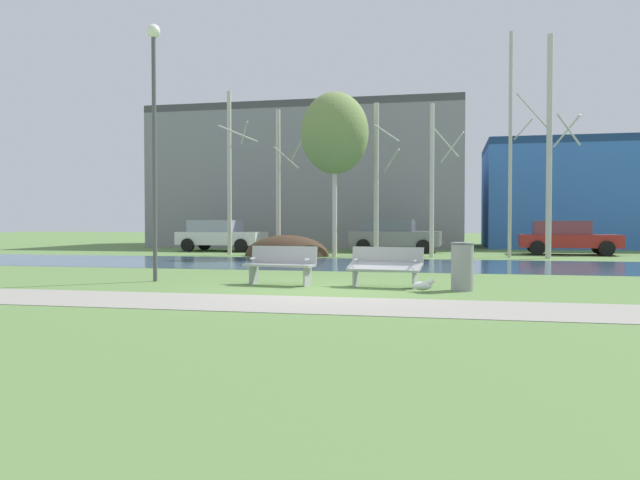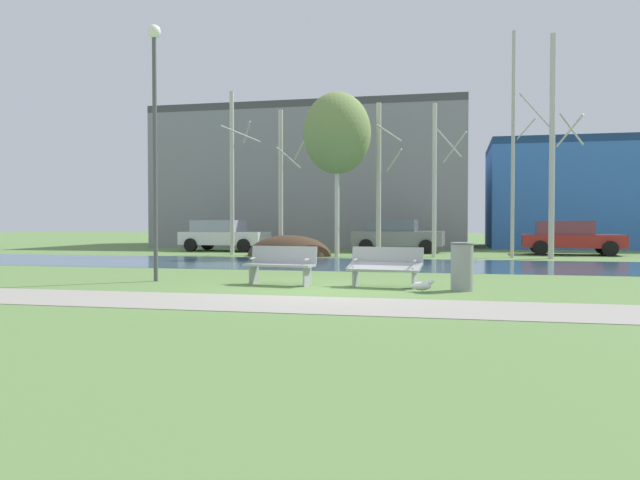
# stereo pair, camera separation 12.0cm
# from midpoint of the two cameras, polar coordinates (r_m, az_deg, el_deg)

# --- Properties ---
(ground_plane) EXTENTS (120.00, 120.00, 0.00)m
(ground_plane) POSITION_cam_midpoint_polar(r_m,az_deg,el_deg) (22.61, 5.25, -1.94)
(ground_plane) COLOR #5B7F42
(paved_path_strip) EXTENTS (60.00, 2.17, 0.01)m
(paved_path_strip) POSITION_cam_midpoint_polar(r_m,az_deg,el_deg) (10.64, -2.44, -5.95)
(paved_path_strip) COLOR gray
(paved_path_strip) RESTS_ON ground
(river_band) EXTENTS (80.00, 6.34, 0.01)m
(river_band) POSITION_cam_midpoint_polar(r_m,az_deg,el_deg) (20.76, 4.65, -2.25)
(river_band) COLOR #33516B
(river_band) RESTS_ON ground
(soil_mound) EXTENTS (3.60, 2.55, 1.76)m
(soil_mound) POSITION_cam_midpoint_polar(r_m,az_deg,el_deg) (25.93, -3.23, -1.48)
(soil_mound) COLOR #423021
(soil_mound) RESTS_ON ground
(bench_left) EXTENTS (1.66, 0.77, 0.87)m
(bench_left) POSITION_cam_midpoint_polar(r_m,az_deg,el_deg) (13.91, -3.90, -2.23)
(bench_left) COLOR #9EA0A3
(bench_left) RESTS_ON ground
(bench_right) EXTENTS (1.66, 0.77, 0.87)m
(bench_right) POSITION_cam_midpoint_polar(r_m,az_deg,el_deg) (13.47, 5.83, -2.37)
(bench_right) COLOR #9EA0A3
(bench_right) RESTS_ON ground
(trash_bin) EXTENTS (0.48, 0.48, 1.00)m
(trash_bin) POSITION_cam_midpoint_polar(r_m,az_deg,el_deg) (13.03, 12.79, -2.33)
(trash_bin) COLOR gray
(trash_bin) RESTS_ON ground
(seagull) EXTENTS (0.48, 0.18, 0.27)m
(seagull) POSITION_cam_midpoint_polar(r_m,az_deg,el_deg) (12.68, 9.27, -4.17)
(seagull) COLOR white
(seagull) RESTS_ON ground
(streetlamp) EXTENTS (0.32, 0.32, 6.11)m
(streetlamp) POSITION_cam_midpoint_polar(r_m,az_deg,el_deg) (15.44, -15.35, 11.23)
(streetlamp) COLOR #4C4C51
(streetlamp) RESTS_ON ground
(birch_far_left) EXTENTS (1.43, 2.21, 7.12)m
(birch_far_left) POSITION_cam_midpoint_polar(r_m,az_deg,el_deg) (27.28, -8.47, 6.33)
(birch_far_left) COLOR beige
(birch_far_left) RESTS_ON ground
(birch_left) EXTENTS (1.39, 2.21, 6.30)m
(birch_left) POSITION_cam_midpoint_polar(r_m,az_deg,el_deg) (26.90, -3.93, 5.52)
(birch_left) COLOR beige
(birch_left) RESTS_ON ground
(birch_center_left) EXTENTS (2.79, 2.79, 6.76)m
(birch_center_left) POSITION_cam_midpoint_polar(r_m,az_deg,el_deg) (25.64, 1.24, 9.84)
(birch_center_left) COLOR beige
(birch_center_left) RESTS_ON ground
(birch_center) EXTENTS (1.10, 1.93, 6.39)m
(birch_center) POSITION_cam_midpoint_polar(r_m,az_deg,el_deg) (25.88, 5.16, 5.74)
(birch_center) COLOR #BCB7A8
(birch_center) RESTS_ON ground
(birch_center_right) EXTENTS (1.36, 2.31, 6.21)m
(birch_center_right) POSITION_cam_midpoint_polar(r_m,az_deg,el_deg) (25.38, 10.30, 5.65)
(birch_center_right) COLOR beige
(birch_center_right) RESTS_ON ground
(birch_right) EXTENTS (1.49, 2.27, 9.02)m
(birch_right) POSITION_cam_midpoint_polar(r_m,az_deg,el_deg) (26.01, 17.16, 8.51)
(birch_right) COLOR #BCB7A8
(birch_right) RESTS_ON ground
(birch_far_right) EXTENTS (1.26, 2.23, 8.69)m
(birch_far_right) POSITION_cam_midpoint_polar(r_m,az_deg,el_deg) (25.71, 20.42, 8.15)
(birch_far_right) COLOR beige
(birch_far_right) RESTS_ON ground
(parked_van_nearest_white) EXTENTS (4.26, 2.24, 1.52)m
(parked_van_nearest_white) POSITION_cam_midpoint_polar(r_m,az_deg,el_deg) (30.58, -9.35, 0.47)
(parked_van_nearest_white) COLOR silver
(parked_van_nearest_white) RESTS_ON ground
(parked_sedan_second_grey) EXTENTS (4.25, 2.28, 1.54)m
(parked_sedan_second_grey) POSITION_cam_midpoint_polar(r_m,az_deg,el_deg) (29.17, 6.75, 0.44)
(parked_sedan_second_grey) COLOR slate
(parked_sedan_second_grey) RESTS_ON ground
(parked_hatch_third_red) EXTENTS (4.23, 2.18, 1.48)m
(parked_hatch_third_red) POSITION_cam_midpoint_polar(r_m,az_deg,el_deg) (28.88, 21.74, 0.26)
(parked_hatch_third_red) COLOR maroon
(parked_hatch_third_red) RESTS_ON ground
(building_grey_warehouse) EXTENTS (17.67, 9.70, 8.00)m
(building_grey_warehouse) POSITION_cam_midpoint_polar(r_m,az_deg,el_deg) (37.88, -0.54, 5.56)
(building_grey_warehouse) COLOR gray
(building_grey_warehouse) RESTS_ON ground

